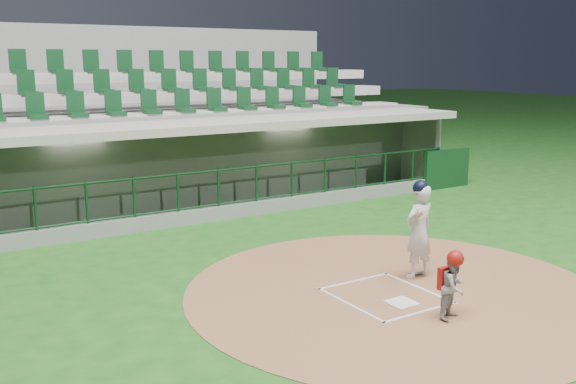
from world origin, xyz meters
The scene contains 8 objects.
ground centered at (0.00, 0.00, 0.00)m, with size 120.00×120.00×0.00m, color #1A4D16.
dirt_circle centered at (0.30, -0.20, 0.01)m, with size 7.20×7.20×0.01m, color brown.
home_plate centered at (0.00, -0.70, 0.02)m, with size 0.43×0.43×0.02m, color white.
batter_box_chalk centered at (0.00, -0.30, 0.02)m, with size 1.55×1.80×0.01m.
dugout_structure centered at (0.23, 7.81, 0.96)m, with size 16.40×3.70×3.00m.
seating_deck centered at (0.00, 10.91, 1.42)m, with size 17.00×6.72×5.15m.
batter centered at (1.12, 0.12, 0.91)m, with size 0.87×0.87×1.80m.
catcher centered at (0.24, -1.56, 0.55)m, with size 0.58×0.51×1.08m.
Camera 1 is at (-6.83, -8.02, 3.88)m, focal length 40.00 mm.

